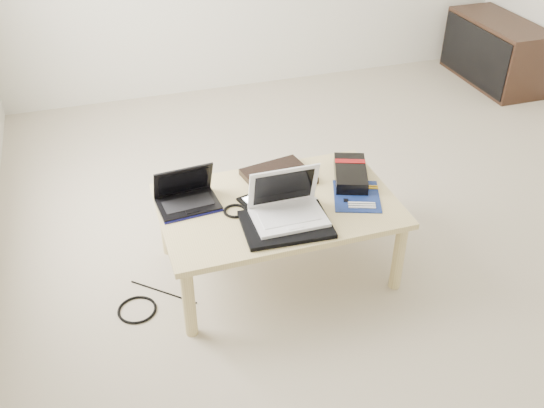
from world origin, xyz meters
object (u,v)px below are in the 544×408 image
object	(u,v)px
media_cabinet	(495,52)
white_laptop	(287,207)
gpu_box	(350,174)
coffee_table	(278,211)
netbook	(187,197)

from	to	relation	value
media_cabinet	white_laptop	size ratio (longest dim) A/B	2.80
white_laptop	gpu_box	xyz separation A→B (m)	(0.41, 0.22, -0.03)
coffee_table	netbook	size ratio (longest dim) A/B	3.77
coffee_table	netbook	bearing A→B (deg)	163.29
netbook	white_laptop	size ratio (longest dim) A/B	0.91
netbook	gpu_box	bearing A→B (deg)	-2.41
coffee_table	media_cabinet	distance (m)	2.94
media_cabinet	white_laptop	bearing A→B (deg)	-142.63
coffee_table	media_cabinet	world-z (taller)	media_cabinet
coffee_table	gpu_box	distance (m)	0.42
media_cabinet	coffee_table	bearing A→B (deg)	-144.68
coffee_table	media_cabinet	xyz separation A→B (m)	(2.39, 1.70, -0.10)
coffee_table	netbook	xyz separation A→B (m)	(-0.41, 0.12, 0.09)
media_cabinet	gpu_box	distance (m)	2.56
netbook	gpu_box	xyz separation A→B (m)	(0.81, -0.03, -0.01)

